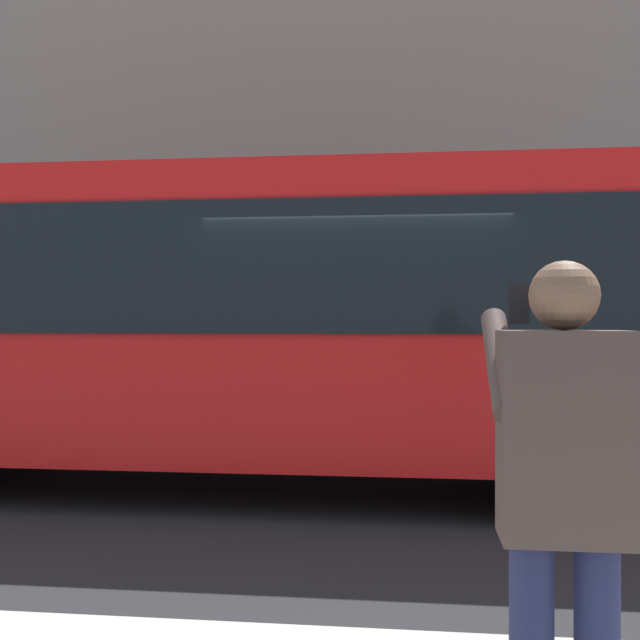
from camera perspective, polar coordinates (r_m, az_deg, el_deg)
name	(u,v)px	position (r m, az deg, el deg)	size (l,w,h in m)	color
ground_plane	(363,495)	(7.47, 3.22, -12.85)	(60.00, 60.00, 0.00)	#232326
building_facade_far	(388,83)	(14.72, 5.03, 17.10)	(28.00, 1.55, 12.00)	gray
red_bus	(221,318)	(7.65, -7.34, 0.17)	(9.05, 2.54, 3.08)	red
pedestrian_photographer	(565,485)	(2.59, 17.70, -11.61)	(0.53, 0.52, 1.70)	#1E2347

